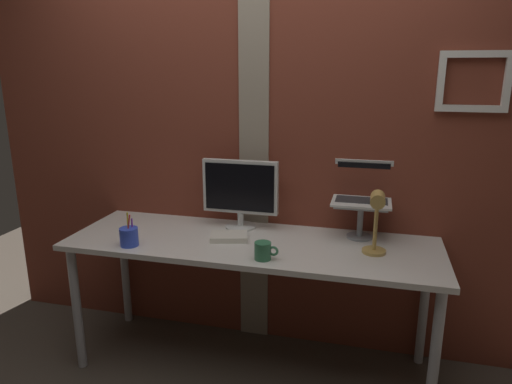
# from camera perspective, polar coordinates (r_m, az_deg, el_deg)

# --- Properties ---
(ground_plane) EXTENTS (6.00, 6.00, 0.00)m
(ground_plane) POSITION_cam_1_polar(r_m,az_deg,el_deg) (2.81, -2.29, -21.39)
(ground_plane) COLOR #4C4238
(brick_wall_back) EXTENTS (3.45, 0.15, 2.50)m
(brick_wall_back) POSITION_cam_1_polar(r_m,az_deg,el_deg) (2.76, 0.35, 6.32)
(brick_wall_back) COLOR brown
(brick_wall_back) RESTS_ON ground_plane
(desk) EXTENTS (2.01, 0.64, 0.76)m
(desk) POSITION_cam_1_polar(r_m,az_deg,el_deg) (2.54, -0.57, -7.69)
(desk) COLOR silver
(desk) RESTS_ON ground_plane
(monitor) EXTENTS (0.44, 0.18, 0.40)m
(monitor) POSITION_cam_1_polar(r_m,az_deg,el_deg) (2.65, -1.96, 0.24)
(monitor) COLOR silver
(monitor) RESTS_ON desk
(laptop_stand) EXTENTS (0.28, 0.22, 0.20)m
(laptop_stand) POSITION_cam_1_polar(r_m,az_deg,el_deg) (2.58, 12.79, -2.73)
(laptop_stand) COLOR gray
(laptop_stand) RESTS_ON desk
(laptop) EXTENTS (0.32, 0.29, 0.22)m
(laptop) POSITION_cam_1_polar(r_m,az_deg,el_deg) (2.61, 13.00, 0.26)
(laptop) COLOR silver
(laptop) RESTS_ON laptop_stand
(desk_lamp) EXTENTS (0.12, 0.20, 0.34)m
(desk_lamp) POSITION_cam_1_polar(r_m,az_deg,el_deg) (2.31, 14.66, -2.94)
(desk_lamp) COLOR tan
(desk_lamp) RESTS_ON desk
(pen_cup) EXTENTS (0.10, 0.10, 0.18)m
(pen_cup) POSITION_cam_1_polar(r_m,az_deg,el_deg) (2.52, -15.41, -5.33)
(pen_cup) COLOR blue
(pen_cup) RESTS_ON desk
(coffee_mug) EXTENTS (0.12, 0.08, 0.09)m
(coffee_mug) POSITION_cam_1_polar(r_m,az_deg,el_deg) (2.27, 0.90, -7.28)
(coffee_mug) COLOR #33724C
(coffee_mug) RESTS_ON desk
(paper_clutter_stack) EXTENTS (0.23, 0.19, 0.03)m
(paper_clutter_stack) POSITION_cam_1_polar(r_m,az_deg,el_deg) (2.54, -3.36, -5.51)
(paper_clutter_stack) COLOR silver
(paper_clutter_stack) RESTS_ON desk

